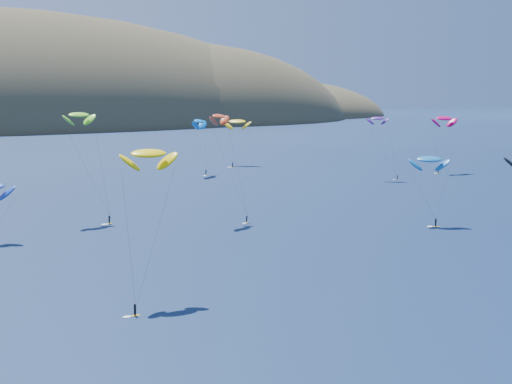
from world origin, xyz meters
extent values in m
ellipsoid|color=#3D3526|center=(180.00, 540.00, -9.36)|extent=(320.00, 220.00, 156.00)
ellipsoid|color=#3D3526|center=(300.00, 580.00, -5.04)|extent=(240.00, 180.00, 84.00)
cube|color=yellow|center=(-39.16, 40.18, 0.04)|extent=(1.36, 0.44, 0.07)
cylinder|color=black|center=(-39.16, 40.18, 0.88)|extent=(0.32, 0.32, 1.44)
sphere|color=#8C6047|center=(-39.16, 40.18, 1.72)|extent=(0.24, 0.24, 0.24)
ellipsoid|color=#FFD704|center=(-33.30, 49.46, 21.32)|extent=(8.47, 4.19, 4.65)
cube|color=yellow|center=(-22.47, 105.71, 0.04)|extent=(1.60, 0.84, 0.08)
cylinder|color=black|center=(-22.47, 105.71, 1.01)|extent=(0.36, 0.36, 1.64)
sphere|color=#8C6047|center=(-22.47, 105.71, 1.96)|extent=(0.28, 0.28, 0.28)
ellipsoid|color=#77E128|center=(-26.25, 114.44, 24.53)|extent=(8.68, 5.69, 4.45)
cube|color=yellow|center=(33.93, 175.58, 0.04)|extent=(1.38, 1.38, 0.08)
cylinder|color=black|center=(33.93, 175.58, 0.99)|extent=(0.36, 0.36, 1.62)
sphere|color=#8C6047|center=(33.93, 175.58, 1.93)|extent=(0.27, 0.27, 0.27)
ellipsoid|color=#006DD3|center=(33.16, 179.18, 18.81)|extent=(10.11, 10.09, 5.44)
cube|color=yellow|center=(40.43, 67.40, 0.04)|extent=(1.48, 1.19, 0.08)
cylinder|color=black|center=(40.43, 67.40, 0.98)|extent=(0.35, 0.35, 1.60)
sphere|color=#8C6047|center=(40.43, 67.40, 1.90)|extent=(0.27, 0.27, 0.27)
ellipsoid|color=#1261A6|center=(41.80, 71.74, 14.72)|extent=(9.51, 8.24, 4.87)
cube|color=yellow|center=(84.87, 133.80, 0.03)|extent=(1.22, 1.02, 0.07)
cylinder|color=black|center=(84.87, 133.80, 0.81)|extent=(0.29, 0.29, 1.32)
sphere|color=#8C6047|center=(84.87, 133.80, 1.58)|extent=(0.22, 0.22, 0.22)
ellipsoid|color=#4E1980|center=(80.77, 139.87, 20.36)|extent=(7.56, 6.72, 3.89)
cube|color=yellow|center=(109.58, 140.87, 0.04)|extent=(1.50, 0.53, 0.08)
cylinder|color=black|center=(109.58, 140.87, 0.96)|extent=(0.34, 0.34, 1.57)
sphere|color=#8C6047|center=(109.58, 140.87, 1.87)|extent=(0.26, 0.26, 0.26)
ellipsoid|color=#CA0054|center=(113.82, 143.40, 19.48)|extent=(10.79, 5.63, 5.83)
cube|color=yellow|center=(5.68, 91.92, 0.04)|extent=(1.31, 1.00, 0.07)
cylinder|color=black|center=(5.68, 91.92, 0.85)|extent=(0.31, 0.31, 1.39)
sphere|color=#8C6047|center=(5.68, 91.92, 1.66)|extent=(0.23, 0.23, 0.23)
ellipsoid|color=red|center=(2.03, 98.60, 24.22)|extent=(7.56, 6.35, 3.85)
cube|color=yellow|center=(53.10, 192.61, 0.04)|extent=(1.57, 1.35, 0.09)
cylinder|color=black|center=(53.10, 192.61, 1.06)|extent=(0.38, 0.38, 1.72)
sphere|color=#8C6047|center=(53.10, 192.61, 2.06)|extent=(0.29, 0.29, 0.29)
ellipsoid|color=yellow|center=(59.60, 201.46, 17.10)|extent=(11.43, 10.33, 5.92)
camera|label=1|loc=(-69.75, -50.11, 31.27)|focal=50.00mm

